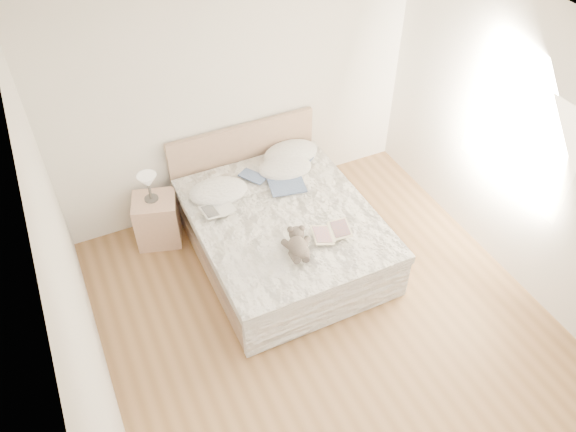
% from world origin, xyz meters
% --- Properties ---
extents(floor, '(4.00, 4.50, 0.00)m').
position_xyz_m(floor, '(0.00, 0.00, 0.00)').
color(floor, brown).
rests_on(floor, ground).
extents(ceiling, '(4.00, 4.50, 0.00)m').
position_xyz_m(ceiling, '(0.00, 0.00, 2.70)').
color(ceiling, white).
rests_on(ceiling, ground).
extents(wall_back, '(4.00, 0.02, 2.70)m').
position_xyz_m(wall_back, '(0.00, 2.25, 1.35)').
color(wall_back, white).
rests_on(wall_back, ground).
extents(wall_left, '(0.02, 4.50, 2.70)m').
position_xyz_m(wall_left, '(-2.00, 0.00, 1.35)').
color(wall_left, white).
rests_on(wall_left, ground).
extents(wall_right, '(0.02, 4.50, 2.70)m').
position_xyz_m(wall_right, '(2.00, 0.00, 1.35)').
color(wall_right, white).
rests_on(wall_right, ground).
extents(window, '(0.02, 1.30, 1.10)m').
position_xyz_m(window, '(1.99, 0.30, 1.45)').
color(window, white).
rests_on(window, wall_right).
extents(bed, '(1.72, 2.14, 1.00)m').
position_xyz_m(bed, '(0.00, 1.19, 0.31)').
color(bed, tan).
rests_on(bed, floor).
extents(nightstand, '(0.55, 0.51, 0.56)m').
position_xyz_m(nightstand, '(-1.11, 1.93, 0.28)').
color(nightstand, tan).
rests_on(nightstand, floor).
extents(table_lamp, '(0.23, 0.23, 0.31)m').
position_xyz_m(table_lamp, '(-1.12, 1.95, 0.79)').
color(table_lamp, '#4A4640').
rests_on(table_lamp, nightstand).
extents(pillow_left, '(0.66, 0.51, 0.18)m').
position_xyz_m(pillow_left, '(-0.48, 1.68, 0.64)').
color(pillow_left, white).
rests_on(pillow_left, bed).
extents(pillow_middle, '(0.65, 0.50, 0.18)m').
position_xyz_m(pillow_middle, '(0.31, 1.74, 0.64)').
color(pillow_middle, silver).
rests_on(pillow_middle, bed).
extents(pillow_right, '(0.67, 0.49, 0.19)m').
position_xyz_m(pillow_right, '(0.48, 1.95, 0.64)').
color(pillow_right, white).
rests_on(pillow_right, bed).
extents(blouse, '(0.69, 0.72, 0.02)m').
position_xyz_m(blouse, '(0.23, 1.59, 0.63)').
color(blouse, '#3B4E76').
rests_on(blouse, bed).
extents(photo_book, '(0.35, 0.26, 0.02)m').
position_xyz_m(photo_book, '(-0.58, 1.42, 0.63)').
color(photo_book, white).
rests_on(photo_book, bed).
extents(childrens_book, '(0.45, 0.36, 0.03)m').
position_xyz_m(childrens_book, '(0.28, 0.65, 0.63)').
color(childrens_book, '#F8EFC7').
rests_on(childrens_book, bed).
extents(teddy_bear, '(0.32, 0.39, 0.18)m').
position_xyz_m(teddy_bear, '(-0.13, 0.54, 0.65)').
color(teddy_bear, brown).
rests_on(teddy_bear, bed).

